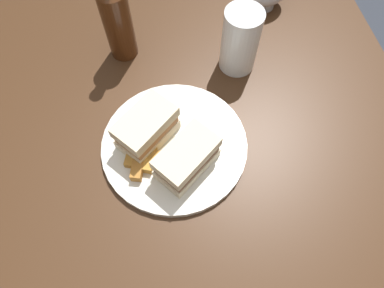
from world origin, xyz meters
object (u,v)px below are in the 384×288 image
(plate, at_px, (174,145))
(cider_bottle, at_px, (116,17))
(sandwich_half_left, at_px, (147,128))
(sandwich_half_right, at_px, (187,158))
(pint_glass, at_px, (240,44))

(plate, relative_size, cider_bottle, 1.12)
(plate, distance_m, sandwich_half_left, 0.07)
(plate, xyz_separation_m, sandwich_half_left, (0.02, 0.05, 0.04))
(plate, bearing_deg, cider_bottle, 15.98)
(sandwich_half_right, bearing_deg, pint_glass, -33.18)
(cider_bottle, bearing_deg, pint_glass, -108.24)
(sandwich_half_right, height_order, pint_glass, pint_glass)
(pint_glass, bearing_deg, cider_bottle, 71.76)
(sandwich_half_left, relative_size, cider_bottle, 0.52)
(sandwich_half_left, bearing_deg, cider_bottle, 6.72)
(sandwich_half_left, xyz_separation_m, pint_glass, (0.16, -0.21, 0.01))
(sandwich_half_right, xyz_separation_m, cider_bottle, (0.31, 0.09, 0.05))
(sandwich_half_right, bearing_deg, sandwich_half_left, 41.22)
(sandwich_half_left, height_order, sandwich_half_right, sandwich_half_left)
(cider_bottle, bearing_deg, sandwich_half_left, -173.28)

